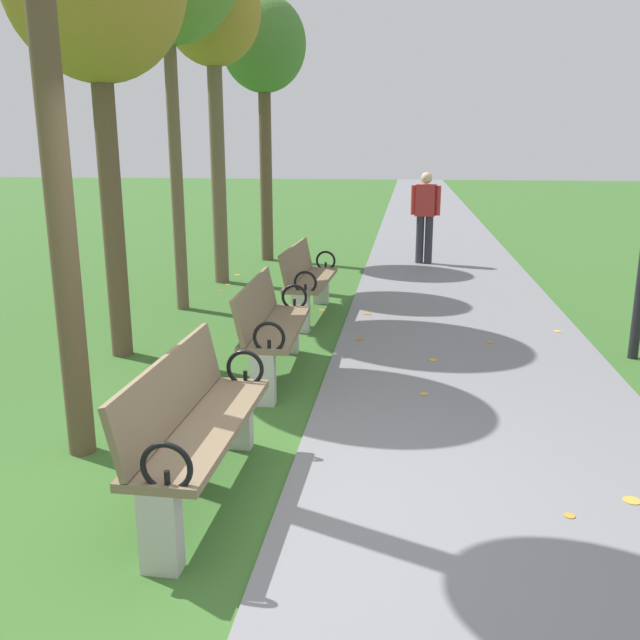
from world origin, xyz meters
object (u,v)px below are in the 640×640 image
(park_bench_1, at_px, (195,424))
(tree_4, at_px, (213,19))
(pedestrian_walking, at_px, (425,213))
(park_bench_3, at_px, (308,279))
(park_bench_2, at_px, (271,326))
(tree_5, at_px, (264,49))

(park_bench_1, relative_size, tree_4, 0.34)
(tree_4, height_order, pedestrian_walking, tree_4)
(park_bench_3, relative_size, tree_4, 0.34)
(park_bench_1, distance_m, park_bench_3, 4.60)
(park_bench_1, distance_m, tree_4, 7.62)
(tree_4, bearing_deg, park_bench_2, -68.84)
(park_bench_3, distance_m, pedestrian_walking, 4.41)
(park_bench_2, distance_m, park_bench_3, 2.29)
(park_bench_3, xyz_separation_m, tree_4, (-1.67, 2.03, 3.38))
(park_bench_2, relative_size, tree_5, 0.35)
(tree_4, height_order, tree_5, tree_4)
(park_bench_1, xyz_separation_m, tree_4, (-1.67, 6.62, 3.38))
(park_bench_2, relative_size, pedestrian_walking, 1.00)
(park_bench_2, xyz_separation_m, park_bench_3, (0.00, 2.29, 0.00))
(tree_4, relative_size, tree_5, 1.02)
(tree_5, height_order, pedestrian_walking, tree_5)
(park_bench_1, xyz_separation_m, park_bench_3, (0.00, 4.60, 0.00))
(tree_5, distance_m, pedestrian_walking, 4.05)
(park_bench_2, distance_m, tree_4, 5.74)
(park_bench_3, xyz_separation_m, tree_5, (-1.39, 4.23, 3.25))
(park_bench_3, bearing_deg, tree_5, 108.23)
(tree_4, bearing_deg, park_bench_1, -75.83)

